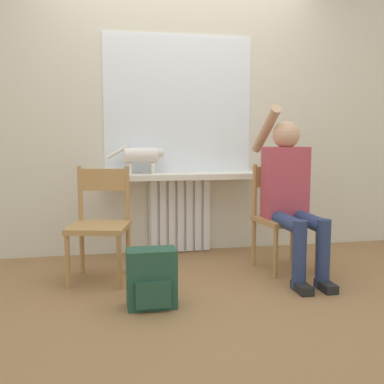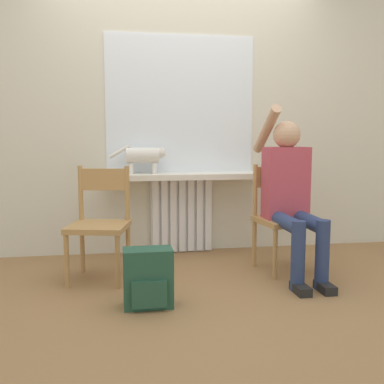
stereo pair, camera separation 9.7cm
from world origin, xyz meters
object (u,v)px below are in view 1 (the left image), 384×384
at_px(person, 290,190).
at_px(backpack, 152,279).
at_px(chair_left, 100,222).
at_px(chair_right, 283,216).
at_px(cat, 142,156).

height_order(person, backpack, person).
xyz_separation_m(chair_left, chair_right, (1.45, 0.00, 0.00)).
distance_m(chair_right, cat, 1.32).
bearing_deg(chair_right, person, -94.89).
bearing_deg(person, cat, 145.79).
relative_size(chair_right, cat, 1.65).
bearing_deg(backpack, cat, 87.47).
xyz_separation_m(person, backpack, (-1.14, -0.51, -0.47)).
bearing_deg(cat, chair_right, -29.39).
height_order(chair_right, cat, cat).
bearing_deg(chair_right, chair_left, 172.65).
height_order(chair_right, person, person).
xyz_separation_m(chair_right, person, (0.01, -0.13, 0.22)).
distance_m(chair_right, backpack, 1.33).
xyz_separation_m(chair_left, person, (1.46, -0.13, 0.22)).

